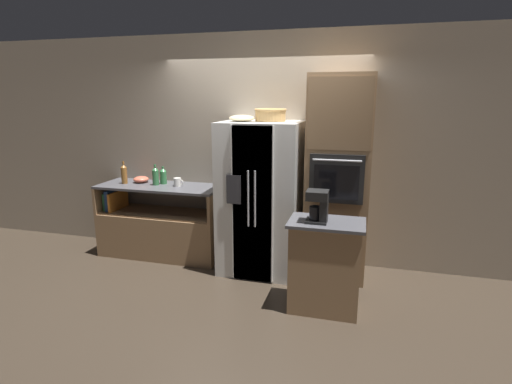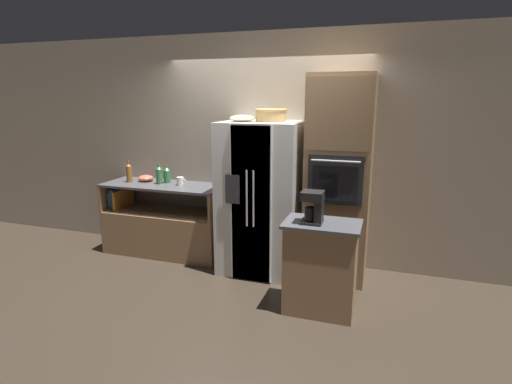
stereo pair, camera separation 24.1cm
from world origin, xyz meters
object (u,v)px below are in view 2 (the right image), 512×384
(wall_oven, at_px, (339,180))
(bottle_tall, at_px, (159,175))
(refrigerator, at_px, (261,198))
(bottle_short, at_px, (129,172))
(bottle_wide, at_px, (167,175))
(mug, at_px, (180,181))
(coffee_maker, at_px, (314,206))
(wicker_basket, at_px, (271,114))
(mixing_bowl, at_px, (146,178))
(fruit_bowl, at_px, (242,118))

(wall_oven, distance_m, bottle_tall, 2.30)
(refrigerator, height_order, bottle_short, refrigerator)
(refrigerator, distance_m, bottle_wide, 1.39)
(wall_oven, relative_size, bottle_tall, 8.54)
(mug, distance_m, coffee_maker, 2.10)
(wall_oven, relative_size, mug, 17.58)
(bottle_tall, distance_m, mug, 0.31)
(wicker_basket, bearing_deg, coffee_maker, -52.22)
(refrigerator, height_order, bottle_tall, refrigerator)
(wall_oven, height_order, mug, wall_oven)
(wicker_basket, distance_m, mug, 1.49)
(coffee_maker, bearing_deg, bottle_tall, 157.37)
(coffee_maker, bearing_deg, mixing_bowl, 157.81)
(refrigerator, bearing_deg, coffee_maker, -46.61)
(bottle_wide, bearing_deg, mug, -19.91)
(fruit_bowl, bearing_deg, bottle_tall, 173.23)
(bottle_wide, xyz_separation_m, mixing_bowl, (-0.33, -0.00, -0.07))
(fruit_bowl, relative_size, bottle_tall, 1.09)
(refrigerator, bearing_deg, mixing_bowl, 173.52)
(wicker_basket, xyz_separation_m, mixing_bowl, (-1.78, 0.13, -0.87))
(fruit_bowl, distance_m, bottle_short, 1.81)
(bottle_wide, xyz_separation_m, coffee_maker, (2.13, -1.01, 0.02))
(bottle_tall, height_order, bottle_wide, bottle_tall)
(wall_oven, relative_size, bottle_wide, 9.97)
(refrigerator, xyz_separation_m, bottle_wide, (-1.37, 0.20, 0.16))
(fruit_bowl, bearing_deg, bottle_wide, 168.37)
(coffee_maker, bearing_deg, mug, 154.05)
(wicker_basket, height_order, bottle_short, wicker_basket)
(wicker_basket, relative_size, bottle_short, 1.23)
(fruit_bowl, xyz_separation_m, mug, (-0.90, 0.15, -0.82))
(fruit_bowl, relative_size, bottle_short, 0.99)
(refrigerator, relative_size, bottle_wide, 7.73)
(fruit_bowl, height_order, bottle_wide, fruit_bowl)
(bottle_tall, distance_m, coffee_maker, 2.38)
(fruit_bowl, xyz_separation_m, bottle_short, (-1.65, 0.12, -0.74))
(refrigerator, relative_size, mug, 13.64)
(bottle_tall, xyz_separation_m, bottle_wide, (0.06, 0.09, -0.01))
(refrigerator, xyz_separation_m, mug, (-1.12, 0.11, 0.10))
(bottle_short, xyz_separation_m, mug, (0.74, 0.03, -0.08))
(bottle_wide, relative_size, mug, 1.76)
(bottle_short, xyz_separation_m, mixing_bowl, (0.17, 0.11, -0.09))
(refrigerator, xyz_separation_m, bottle_tall, (-1.43, 0.10, 0.17))
(wall_oven, xyz_separation_m, mug, (-2.00, 0.03, -0.16))
(mug, xyz_separation_m, coffee_maker, (1.89, -0.92, 0.07))
(fruit_bowl, distance_m, bottle_wide, 1.40)
(coffee_maker, bearing_deg, wall_oven, 83.04)
(bottle_short, distance_m, mug, 0.75)
(mixing_bowl, bearing_deg, mug, -8.38)
(wall_oven, xyz_separation_m, coffee_maker, (-0.11, -0.89, -0.08))
(refrigerator, relative_size, wall_oven, 0.78)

